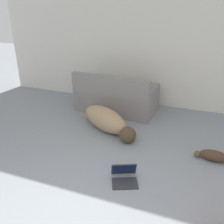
{
  "coord_description": "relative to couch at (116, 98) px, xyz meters",
  "views": [
    {
      "loc": [
        0.95,
        -1.28,
        2.31
      ],
      "look_at": [
        -0.3,
        2.09,
        0.65
      ],
      "focal_mm": 40.0,
      "sensor_mm": 36.0,
      "label": 1
    }
  ],
  "objects": [
    {
      "name": "dog",
      "position": [
        0.16,
        -0.96,
        -0.08
      ],
      "size": [
        1.48,
        0.96,
        0.43
      ],
      "rotation": [
        0.0,
        0.0,
        5.77
      ],
      "color": "#A38460",
      "rests_on": "ground_plane"
    },
    {
      "name": "laptop_open",
      "position": [
        0.9,
        -2.2,
        -0.21
      ],
      "size": [
        0.45,
        0.44,
        0.24
      ],
      "rotation": [
        0.0,
        0.0,
        0.41
      ],
      "color": "#2D2D33",
      "rests_on": "ground_plane"
    },
    {
      "name": "cat",
      "position": [
        2.05,
        -1.29,
        -0.2
      ],
      "size": [
        0.63,
        0.21,
        0.17
      ],
      "rotation": [
        0.0,
        0.0,
        3.07
      ],
      "color": "#473323",
      "rests_on": "ground_plane"
    },
    {
      "name": "wall_back",
      "position": [
        0.75,
        0.64,
        0.96
      ],
      "size": [
        7.73,
        0.06,
        2.49
      ],
      "color": "silver",
      "rests_on": "ground_plane"
    },
    {
      "name": "couch",
      "position": [
        0.0,
        0.0,
        0.0
      ],
      "size": [
        1.75,
        1.0,
        0.87
      ],
      "rotation": [
        0.0,
        0.0,
        3.08
      ],
      "color": "gray",
      "rests_on": "ground_plane"
    }
  ]
}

